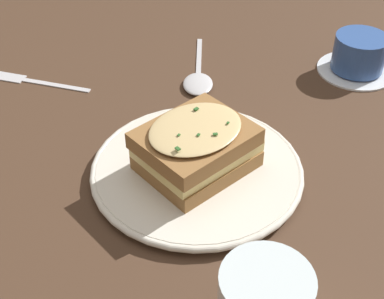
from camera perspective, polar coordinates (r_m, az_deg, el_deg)
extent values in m
plane|color=#473021|center=(0.67, 0.52, -2.77)|extent=(2.40, 2.40, 0.00)
cylinder|color=silver|center=(0.66, 0.00, -2.40)|extent=(0.25, 0.25, 0.01)
torus|color=silver|center=(0.66, 0.00, -2.21)|extent=(0.26, 0.26, 0.01)
cube|color=olive|center=(0.65, 0.00, -1.22)|extent=(0.16, 0.15, 0.02)
cube|color=#EAD17A|center=(0.64, 0.00, 0.05)|extent=(0.16, 0.14, 0.02)
cube|color=olive|center=(0.63, 0.43, 1.18)|extent=(0.16, 0.15, 0.02)
ellipsoid|color=#DBBC7F|center=(0.62, 0.44, 2.25)|extent=(0.15, 0.13, 0.01)
cube|color=#2D6028|center=(0.60, 2.50, 1.66)|extent=(0.01, 0.01, 0.00)
cube|color=#2D6028|center=(0.64, 0.45, 4.36)|extent=(0.01, 0.01, 0.00)
cube|color=#2D6028|center=(0.60, 0.69, 1.58)|extent=(0.00, 0.00, 0.00)
cube|color=#2D6028|center=(0.62, 3.86, 2.87)|extent=(0.00, 0.00, 0.00)
cube|color=#2D6028|center=(0.58, -1.65, 0.13)|extent=(0.01, 0.01, 0.00)
cube|color=#2D6028|center=(0.60, -1.42, 1.57)|extent=(0.00, 0.00, 0.00)
cylinder|color=white|center=(0.91, 17.06, 8.17)|extent=(0.12, 0.12, 0.01)
cylinder|color=#33569E|center=(0.89, 17.43, 9.84)|extent=(0.08, 0.08, 0.06)
cylinder|color=#381E0F|center=(0.88, 17.70, 11.01)|extent=(0.07, 0.07, 0.00)
torus|color=#33569E|center=(0.94, 17.46, 11.34)|extent=(0.04, 0.02, 0.04)
cube|color=silver|center=(0.86, -14.31, 6.71)|extent=(0.02, 0.11, 0.00)
cube|color=silver|center=(0.91, -19.45, 7.41)|extent=(0.03, 0.07, 0.00)
cube|color=#333335|center=(0.91, -19.84, 7.72)|extent=(0.01, 0.04, 0.00)
cube|color=silver|center=(0.91, 0.76, 9.90)|extent=(0.12, 0.05, 0.00)
ellipsoid|color=silver|center=(0.83, 0.63, 7.01)|extent=(0.08, 0.07, 0.01)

